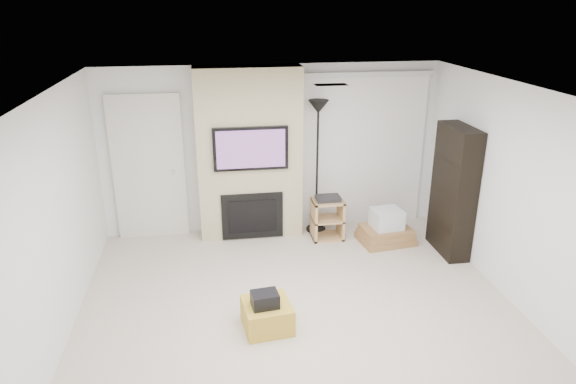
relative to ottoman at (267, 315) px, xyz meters
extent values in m
cube|color=beige|center=(0.40, -0.12, -0.15)|extent=(5.00, 5.50, 0.00)
cube|color=white|center=(0.40, -0.12, 2.35)|extent=(5.00, 5.50, 0.00)
cube|color=white|center=(0.40, 2.63, 1.10)|extent=(5.00, 0.00, 2.50)
cube|color=white|center=(-2.10, -0.12, 1.10)|extent=(0.00, 5.50, 2.50)
cube|color=white|center=(2.90, -0.12, 1.10)|extent=(0.00, 5.50, 2.50)
cube|color=silver|center=(0.80, 0.68, 2.35)|extent=(0.35, 0.18, 0.01)
cube|color=gold|center=(0.00, 0.00, 0.00)|extent=(0.55, 0.55, 0.30)
cube|color=black|center=(-0.03, -0.04, 0.23)|extent=(0.30, 0.25, 0.16)
cube|color=#C3B68C|center=(0.05, 2.43, 1.10)|extent=(1.50, 0.40, 2.50)
cube|color=black|center=(0.05, 2.20, 1.25)|extent=(1.05, 0.06, 0.62)
cube|color=#583661|center=(0.05, 2.17, 1.25)|extent=(0.96, 0.00, 0.54)
cube|color=black|center=(0.05, 2.22, 0.22)|extent=(0.90, 0.04, 0.70)
cube|color=black|center=(0.05, 2.20, 0.22)|extent=(0.70, 0.02, 0.50)
cube|color=silver|center=(-1.40, 2.59, 0.92)|extent=(1.02, 0.08, 2.14)
cube|color=beige|center=(-1.40, 2.60, 0.87)|extent=(0.90, 0.05, 2.05)
cylinder|color=silver|center=(-1.06, 2.55, 0.85)|extent=(0.07, 0.06, 0.07)
cube|color=silver|center=(1.80, 2.57, 2.18)|extent=(1.98, 0.10, 0.08)
cube|color=white|center=(1.80, 2.58, 0.99)|extent=(1.90, 0.03, 2.29)
cylinder|color=black|center=(1.04, 2.38, -0.13)|extent=(0.30, 0.30, 0.03)
cylinder|color=black|center=(1.04, 2.38, 0.81)|extent=(0.03, 0.03, 1.88)
cone|color=black|center=(1.04, 2.38, 1.77)|extent=(0.30, 0.30, 0.19)
cube|color=tan|center=(0.95, 2.10, 0.15)|extent=(0.04, 0.38, 0.60)
cube|color=tan|center=(1.36, 2.10, 0.15)|extent=(0.04, 0.38, 0.60)
cube|color=tan|center=(1.15, 2.10, -0.14)|extent=(0.45, 0.38, 0.03)
cube|color=tan|center=(1.15, 2.10, 0.15)|extent=(0.45, 0.38, 0.03)
cube|color=tan|center=(1.15, 2.10, 0.43)|extent=(0.45, 0.38, 0.03)
cube|color=black|center=(1.15, 2.10, 0.48)|extent=(0.35, 0.25, 0.06)
cube|color=#9D7242|center=(1.97, 1.82, -0.11)|extent=(0.82, 0.66, 0.08)
cube|color=#9D7242|center=(1.97, 1.82, -0.03)|extent=(0.78, 0.62, 0.07)
cube|color=#9D7242|center=(1.97, 1.82, 0.04)|extent=(0.74, 0.58, 0.07)
cube|color=silver|center=(1.97, 1.82, 0.22)|extent=(0.46, 0.42, 0.28)
cube|color=black|center=(2.74, 1.42, 0.75)|extent=(0.30, 0.80, 1.80)
cube|color=black|center=(2.72, 1.42, 0.30)|extent=(0.26, 0.72, 0.02)
cube|color=black|center=(2.72, 1.42, 0.75)|extent=(0.26, 0.72, 0.02)
cube|color=black|center=(2.72, 1.42, 1.20)|extent=(0.26, 0.72, 0.02)
camera|label=1|loc=(-0.51, -4.69, 3.21)|focal=32.00mm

